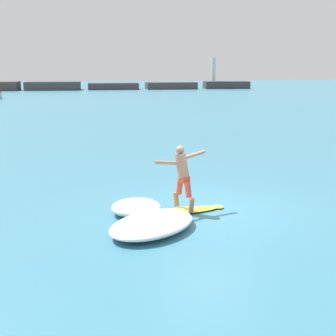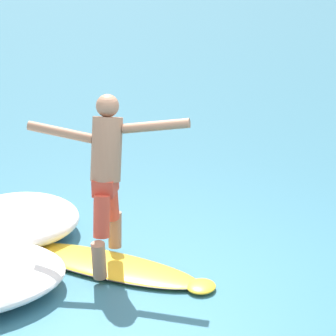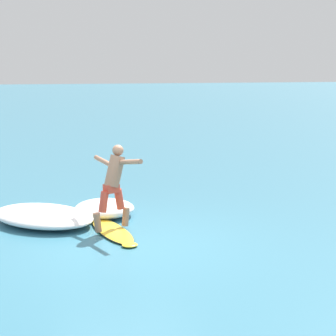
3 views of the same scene
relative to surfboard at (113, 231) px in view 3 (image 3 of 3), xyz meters
name	(u,v)px [view 3 (image 3 of 3)]	position (x,y,z in m)	size (l,w,h in m)	color
ground_plane	(125,242)	(0.65, 0.12, -0.04)	(200.00, 200.00, 0.00)	teal
surfboard	(113,231)	(0.00, 0.00, 0.00)	(2.10, 0.83, 0.21)	yellow
surfer	(114,180)	(-0.06, 0.05, 0.98)	(1.43, 0.89, 1.62)	#9B6E54
wave_foam_at_tail	(43,216)	(-1.02, -1.25, 0.13)	(2.73, 2.69, 0.32)	white
wave_foam_at_nose	(105,208)	(-1.25, 0.04, 0.14)	(1.75, 1.76, 0.35)	white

